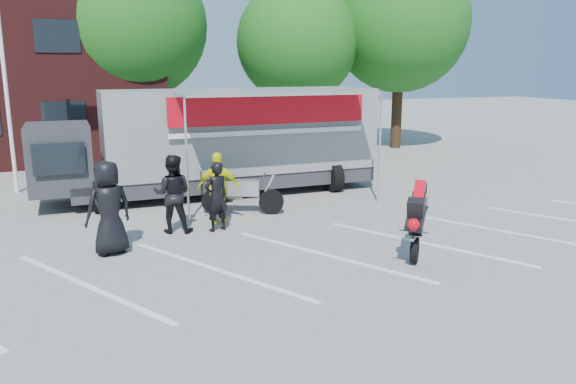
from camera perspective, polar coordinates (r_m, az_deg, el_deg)
ground at (r=11.03m, az=5.34°, el=-8.17°), size 100.00×100.00×0.00m
parking_bay_lines at (r=11.88m, az=3.22°, el=-6.55°), size 18.09×13.33×0.01m
flagpole at (r=19.35m, az=-26.50°, el=14.78°), size 1.61×0.12×8.00m
tree_left at (r=25.43m, az=-15.39°, el=15.97°), size 6.12×6.12×8.64m
tree_mid at (r=26.08m, az=0.94°, el=14.95°), size 5.44×5.44×7.68m
tree_right at (r=27.92m, az=11.35°, el=16.48°), size 6.46×6.46×9.12m
transporter_truck at (r=17.74m, az=-6.15°, el=-0.14°), size 10.22×5.07×3.22m
parked_motorcycle at (r=15.30m, az=-4.62°, el=-2.19°), size 2.39×1.60×1.19m
stunt_bike_rider at (r=12.29m, az=13.02°, el=-6.23°), size 1.52×1.61×1.77m
spectator_leather_a at (r=12.36m, az=-17.76°, el=-1.54°), size 1.14×0.94×2.01m
spectator_leather_b at (r=13.58m, az=-7.29°, el=-0.47°), size 0.72×0.58×1.70m
spectator_leather_c at (r=13.63m, az=-11.64°, el=-0.19°), size 1.10×0.97×1.88m
spectator_hivis at (r=14.23m, az=-7.05°, el=0.39°), size 1.15×0.77×1.82m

